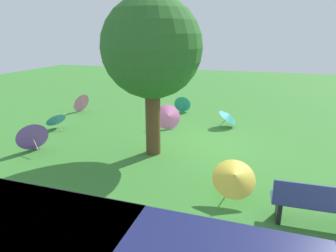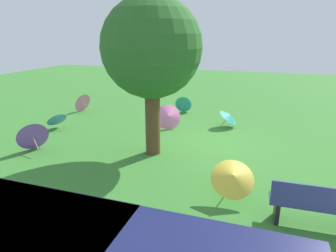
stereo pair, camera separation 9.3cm
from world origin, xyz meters
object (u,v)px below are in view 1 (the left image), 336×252
(parasol_blue_0, at_px, (55,119))
(parasol_purple_0, at_px, (32,136))
(parasol_teal_1, at_px, (183,104))
(parasol_pink_1, at_px, (80,102))
(shade_tree, at_px, (152,49))
(parasol_pink_0, at_px, (168,116))
(parasol_teal_0, at_px, (229,116))
(park_bench, at_px, (318,205))
(parasol_yellow_0, at_px, (234,177))

(parasol_blue_0, bearing_deg, parasol_purple_0, 108.81)
(parasol_teal_1, bearing_deg, parasol_pink_1, 16.88)
(shade_tree, bearing_deg, parasol_pink_1, -36.24)
(parasol_pink_0, height_order, parasol_teal_0, parasol_pink_0)
(parasol_teal_0, bearing_deg, parasol_purple_0, 37.77)
(park_bench, relative_size, parasol_teal_1, 2.13)
(parasol_purple_0, relative_size, parasol_blue_0, 1.11)
(parasol_blue_0, bearing_deg, parasol_pink_0, -160.87)
(park_bench, relative_size, shade_tree, 0.37)
(park_bench, xyz_separation_m, parasol_blue_0, (8.28, -3.42, -0.07))
(shade_tree, height_order, parasol_pink_1, shade_tree)
(parasol_pink_0, height_order, parasol_pink_1, parasol_pink_0)
(parasol_purple_0, bearing_deg, parasol_yellow_0, 170.19)
(parasol_pink_1, bearing_deg, parasol_blue_0, 104.14)
(parasol_pink_1, xyz_separation_m, parasol_teal_0, (-6.68, 0.30, -0.00))
(parasol_teal_0, distance_m, parasol_teal_1, 2.79)
(park_bench, distance_m, parasol_yellow_0, 1.59)
(parasol_blue_0, relative_size, parasol_teal_0, 1.16)
(parasol_purple_0, xyz_separation_m, parasol_teal_0, (-5.38, -4.17, -0.04))
(parasol_yellow_0, xyz_separation_m, parasol_teal_1, (2.95, -6.88, -0.19))
(parasol_pink_1, bearing_deg, parasol_pink_0, 165.43)
(parasol_pink_0, bearing_deg, parasol_blue_0, 19.13)
(parasol_purple_0, height_order, parasol_pink_1, parasol_purple_0)
(shade_tree, height_order, parasol_blue_0, shade_tree)
(park_bench, bearing_deg, parasol_pink_0, -47.62)
(parasol_purple_0, distance_m, parasol_teal_0, 6.81)
(shade_tree, xyz_separation_m, parasol_blue_0, (4.22, -1.02, -2.60))
(parasol_yellow_0, distance_m, parasol_teal_0, 5.27)
(parasol_teal_1, bearing_deg, parasol_purple_0, 61.65)
(parasol_pink_1, height_order, parasol_teal_0, parasol_pink_1)
(parasol_pink_0, relative_size, parasol_blue_0, 1.19)
(parasol_yellow_0, relative_size, parasol_teal_0, 1.34)
(parasol_yellow_0, bearing_deg, parasol_teal_1, -66.80)
(parasol_pink_1, xyz_separation_m, parasol_teal_1, (-4.44, -1.35, -0.06))
(parasol_teal_0, bearing_deg, shade_tree, 60.78)
(parasol_pink_0, bearing_deg, shade_tree, 97.34)
(parasol_pink_1, height_order, parasol_blue_0, parasol_pink_1)
(park_bench, relative_size, parasol_blue_0, 1.74)
(parasol_yellow_0, distance_m, parasol_blue_0, 7.38)
(park_bench, distance_m, shade_tree, 5.35)
(parasol_purple_0, bearing_deg, parasol_pink_0, -134.68)
(parasol_yellow_0, bearing_deg, parasol_teal_0, -82.32)
(parasol_teal_0, bearing_deg, parasol_blue_0, 20.32)
(parasol_purple_0, distance_m, parasol_pink_0, 4.63)
(park_bench, bearing_deg, parasol_pink_1, -33.78)
(parasol_purple_0, height_order, parasol_teal_1, parasol_purple_0)
(parasol_blue_0, bearing_deg, park_bench, 157.53)
(parasol_yellow_0, relative_size, parasol_blue_0, 1.16)
(parasol_blue_0, bearing_deg, parasol_pink_1, -75.86)
(shade_tree, distance_m, parasol_pink_0, 3.49)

